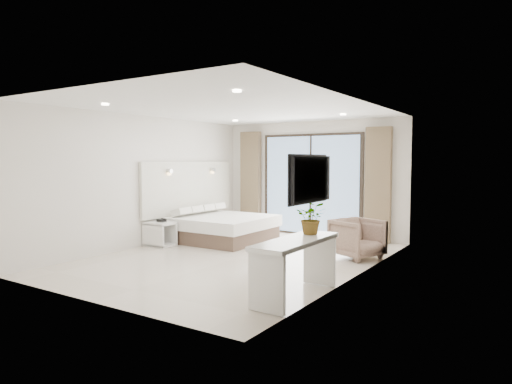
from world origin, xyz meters
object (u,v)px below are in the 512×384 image
(console_desk, at_px, (296,255))
(armchair, at_px, (357,236))
(bed, at_px, (222,228))
(nightstand, at_px, (160,234))

(console_desk, bearing_deg, armchair, 93.99)
(bed, xyz_separation_m, console_desk, (3.36, -2.84, 0.27))
(armchair, bearing_deg, console_desk, -153.64)
(nightstand, bearing_deg, console_desk, -23.62)
(console_desk, relative_size, armchair, 2.01)
(bed, bearing_deg, armchair, -1.60)
(nightstand, relative_size, console_desk, 0.36)
(nightstand, xyz_separation_m, armchair, (3.85, 1.13, 0.14))
(bed, xyz_separation_m, armchair, (3.17, -0.09, 0.11))
(nightstand, bearing_deg, armchair, 14.60)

